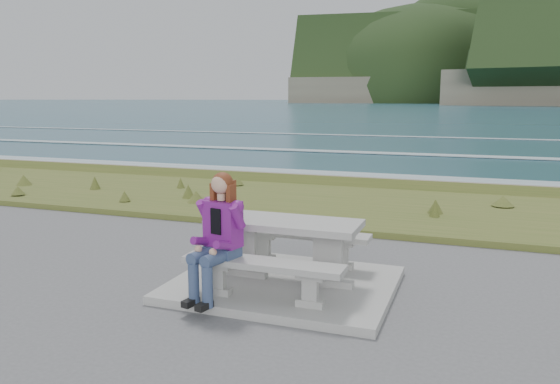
# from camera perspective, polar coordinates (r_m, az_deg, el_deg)

# --- Properties ---
(concrete_slab) EXTENTS (2.60, 2.10, 0.10)m
(concrete_slab) POSITION_cam_1_polar(r_m,az_deg,el_deg) (6.71, 0.44, -9.62)
(concrete_slab) COLOR #9F9F9A
(concrete_slab) RESTS_ON ground
(picnic_table) EXTENTS (1.80, 0.75, 0.75)m
(picnic_table) POSITION_cam_1_polar(r_m,az_deg,el_deg) (6.52, 0.45, -4.36)
(picnic_table) COLOR #9F9F9A
(picnic_table) RESTS_ON concrete_slab
(bench_landward) EXTENTS (1.80, 0.35, 0.45)m
(bench_landward) POSITION_cam_1_polar(r_m,az_deg,el_deg) (5.96, -1.83, -8.10)
(bench_landward) COLOR #9F9F9A
(bench_landward) RESTS_ON concrete_slab
(bench_seaward) EXTENTS (1.80, 0.35, 0.45)m
(bench_seaward) POSITION_cam_1_polar(r_m,az_deg,el_deg) (7.22, 2.32, -4.87)
(bench_seaward) COLOR #9F9F9A
(bench_seaward) RESTS_ON concrete_slab
(grass_verge) EXTENTS (160.00, 4.50, 0.22)m
(grass_verge) POSITION_cam_1_polar(r_m,az_deg,el_deg) (11.39, 8.91, -1.83)
(grass_verge) COLOR #455A22
(grass_verge) RESTS_ON ground
(shore_drop) EXTENTS (160.00, 0.80, 2.20)m
(shore_drop) POSITION_cam_1_polar(r_m,az_deg,el_deg) (14.20, 11.20, 0.41)
(shore_drop) COLOR #665B4D
(shore_drop) RESTS_ON ground
(ocean) EXTENTS (1600.00, 1600.00, 0.09)m
(ocean) POSITION_cam_1_polar(r_m,az_deg,el_deg) (31.38, 16.01, 2.11)
(ocean) COLOR #214D5F
(ocean) RESTS_ON ground
(seated_woman) EXTENTS (0.52, 0.75, 1.39)m
(seated_woman) POSITION_cam_1_polar(r_m,az_deg,el_deg) (6.00, -6.84, -6.42)
(seated_woman) COLOR navy
(seated_woman) RESTS_ON concrete_slab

